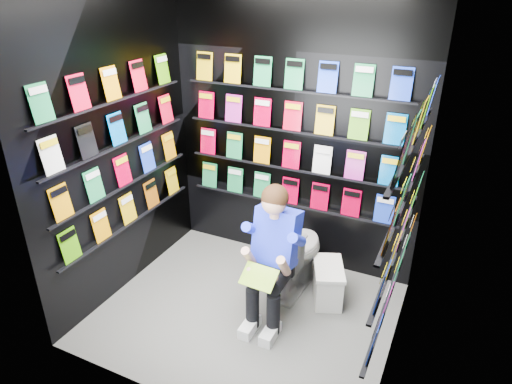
% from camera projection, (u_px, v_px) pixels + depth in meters
% --- Properties ---
extents(floor, '(2.40, 2.40, 0.00)m').
position_uv_depth(floor, '(246.00, 313.00, 3.93)').
color(floor, '#585856').
rests_on(floor, ground).
extents(wall_back, '(2.40, 0.04, 2.60)m').
position_uv_depth(wall_back, '(293.00, 135.00, 4.19)').
color(wall_back, black).
rests_on(wall_back, floor).
extents(wall_front, '(2.40, 0.04, 2.60)m').
position_uv_depth(wall_front, '(164.00, 237.00, 2.56)').
color(wall_front, black).
rests_on(wall_front, floor).
extents(wall_left, '(0.04, 2.00, 2.60)m').
position_uv_depth(wall_left, '(117.00, 150.00, 3.84)').
color(wall_left, black).
rests_on(wall_left, floor).
extents(wall_right, '(0.04, 2.00, 2.60)m').
position_uv_depth(wall_right, '(412.00, 206.00, 2.91)').
color(wall_right, black).
rests_on(wall_right, floor).
extents(comics_back, '(2.10, 0.06, 1.37)m').
position_uv_depth(comics_back, '(292.00, 136.00, 4.16)').
color(comics_back, '#C3002F').
rests_on(comics_back, wall_back).
extents(comics_left, '(0.06, 1.70, 1.37)m').
position_uv_depth(comics_left, '(120.00, 150.00, 3.82)').
color(comics_left, '#C3002F').
rests_on(comics_left, wall_left).
extents(comics_right, '(0.06, 1.70, 1.37)m').
position_uv_depth(comics_right, '(407.00, 204.00, 2.91)').
color(comics_right, '#C3002F').
rests_on(comics_right, wall_right).
extents(toilet, '(0.46, 0.77, 0.73)m').
position_uv_depth(toilet, '(293.00, 253.00, 4.11)').
color(toilet, white).
rests_on(toilet, floor).
extents(longbox, '(0.37, 0.47, 0.31)m').
position_uv_depth(longbox, '(328.00, 284.00, 4.04)').
color(longbox, white).
rests_on(longbox, floor).
extents(longbox_lid, '(0.39, 0.50, 0.03)m').
position_uv_depth(longbox_lid, '(329.00, 268.00, 3.97)').
color(longbox_lid, white).
rests_on(longbox_lid, longbox).
extents(reader, '(0.51, 0.72, 1.28)m').
position_uv_depth(reader, '(278.00, 237.00, 3.64)').
color(reader, '#0F1ED7').
rests_on(reader, toilet).
extents(held_comic, '(0.28, 0.18, 0.12)m').
position_uv_depth(held_comic, '(259.00, 277.00, 3.42)').
color(held_comic, '#1F922F').
rests_on(held_comic, reader).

